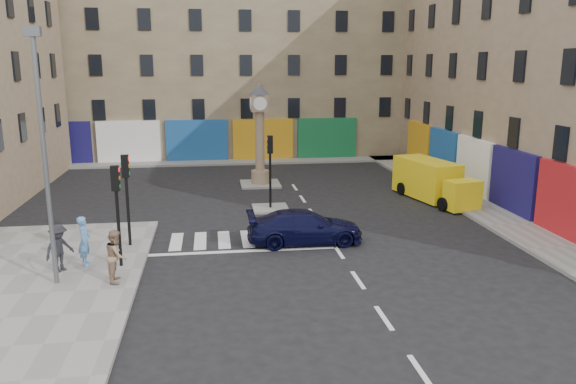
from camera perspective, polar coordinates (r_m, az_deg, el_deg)
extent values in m
plane|color=black|center=(21.67, 5.76, -6.95)|extent=(120.00, 120.00, 0.00)
cube|color=gray|center=(20.18, -25.19, -9.49)|extent=(7.00, 16.00, 0.15)
cube|color=gray|center=(33.54, 16.32, -0.10)|extent=(2.60, 30.00, 0.15)
cube|color=gray|center=(42.63, -6.48, 3.06)|extent=(32.00, 2.40, 0.15)
cube|color=gray|center=(28.88, -1.79, -1.67)|extent=(1.80, 1.80, 0.12)
cube|color=gray|center=(34.69, -2.83, 0.82)|extent=(2.40, 2.40, 0.12)
cube|color=#9F8368|center=(35.82, 26.64, 12.67)|extent=(10.00, 30.00, 16.00)
cube|color=gray|center=(47.81, -6.93, 14.26)|extent=(32.00, 10.00, 17.00)
cylinder|color=black|center=(21.10, -16.81, -3.58)|extent=(0.12, 0.12, 2.80)
cube|color=black|center=(20.67, -17.15, 1.34)|extent=(0.28, 0.22, 0.90)
cylinder|color=black|center=(23.39, -15.93, -1.92)|extent=(0.12, 0.12, 2.80)
cube|color=black|center=(22.99, -16.22, 2.54)|extent=(0.28, 0.22, 0.90)
cylinder|color=black|center=(28.54, -1.81, 1.17)|extent=(0.12, 0.12, 2.80)
cube|color=black|center=(28.22, -1.84, 4.84)|extent=(0.28, 0.22, 0.90)
cylinder|color=#595B60|center=(19.60, -23.42, 2.47)|extent=(0.16, 0.16, 8.00)
cube|color=#595B60|center=(19.36, -24.55, 14.63)|extent=(0.50, 0.25, 0.30)
cylinder|color=#9F8368|center=(34.60, -2.84, 1.56)|extent=(1.10, 1.10, 0.80)
cylinder|color=#9F8368|center=(34.23, -2.88, 5.17)|extent=(0.56, 0.56, 3.60)
cube|color=#9F8368|center=(33.99, -2.93, 9.02)|extent=(1.00, 1.00, 1.00)
cylinder|color=white|center=(33.48, -2.85, 8.96)|extent=(0.80, 0.06, 0.80)
cone|color=#333338|center=(33.95, -2.94, 10.45)|extent=(1.20, 1.20, 0.70)
imported|color=black|center=(23.41, 1.72, -3.57)|extent=(4.81, 1.98, 1.39)
cube|color=yellow|center=(32.13, 13.87, 1.38)|extent=(2.67, 4.54, 2.04)
cube|color=yellow|center=(29.67, 17.29, -0.31)|extent=(1.88, 1.41, 1.51)
cube|color=black|center=(29.56, 17.39, 0.34)|extent=(1.65, 1.11, 0.62)
cylinder|color=black|center=(29.54, 15.45, -1.22)|extent=(0.37, 0.74, 0.71)
cylinder|color=black|center=(30.59, 18.15, -0.92)|extent=(0.37, 0.74, 0.71)
cylinder|color=black|center=(32.68, 11.47, 0.34)|extent=(0.37, 0.74, 0.71)
cylinder|color=black|center=(33.63, 14.04, 0.56)|extent=(0.37, 0.74, 0.71)
imported|color=#5789C7|center=(21.74, -19.96, -4.67)|extent=(0.45, 0.68, 1.82)
imported|color=#94755B|center=(19.82, -17.05, -6.20)|extent=(0.71, 0.89, 1.79)
imported|color=black|center=(21.42, -22.23, -5.28)|extent=(1.20, 1.26, 1.71)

